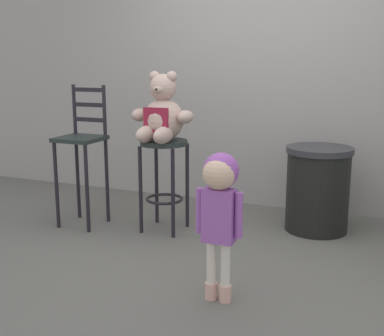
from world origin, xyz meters
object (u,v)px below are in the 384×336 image
trash_bin (318,189)px  child_walking (220,195)px  teddy_bear (162,115)px  bar_stool_with_teddy (164,166)px  bar_chair_empty (82,148)px

trash_bin → child_walking: bearing=-102.7°
teddy_bear → child_walking: size_ratio=0.62×
teddy_bear → child_walking: bearing=-49.6°
teddy_bear → trash_bin: teddy_bear is taller
bar_stool_with_teddy → trash_bin: size_ratio=1.08×
trash_bin → bar_chair_empty: bar_chair_empty is taller
teddy_bear → child_walking: teddy_bear is taller
teddy_bear → bar_chair_empty: bearing=-172.6°
bar_stool_with_teddy → bar_chair_empty: 0.75m
bar_stool_with_teddy → trash_bin: (1.21, 0.49, -0.19)m
teddy_bear → bar_chair_empty: size_ratio=0.46×
trash_bin → bar_chair_empty: 2.05m
bar_chair_empty → bar_stool_with_teddy: bearing=9.5°
child_walking → trash_bin: 1.60m
child_walking → trash_bin: child_walking is taller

